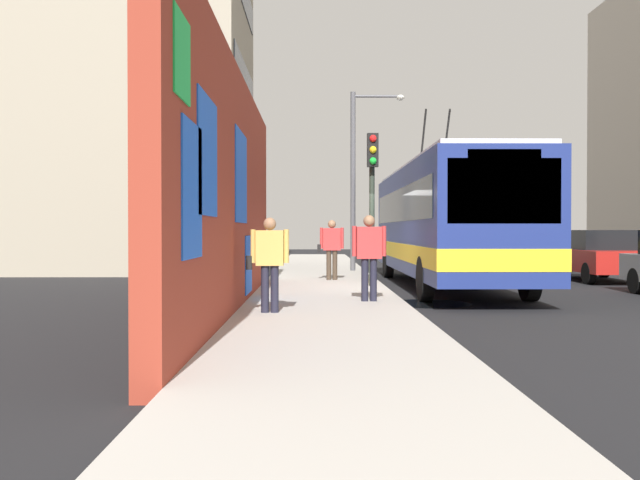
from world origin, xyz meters
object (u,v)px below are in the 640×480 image
object	(u,v)px
street_lamp	(359,167)
pedestrian_at_curb	(369,250)
city_bus	(445,220)
parked_car_navy	(534,249)
pedestrian_near_wall	(269,257)
parked_car_red	(596,254)
traffic_light	(372,183)
pedestrian_midblock	(332,245)

from	to	relation	value
street_lamp	pedestrian_at_curb	bearing A→B (deg)	177.34
city_bus	parked_car_navy	size ratio (longest dim) A/B	2.72
pedestrian_near_wall	street_lamp	xyz separation A→B (m)	(12.58, -2.38, 2.68)
parked_car_navy	pedestrian_near_wall	distance (m)	18.56
parked_car_red	traffic_light	bearing A→B (deg)	118.78
pedestrian_near_wall	parked_car_navy	bearing A→B (deg)	-31.18
traffic_light	city_bus	bearing A→B (deg)	-53.17
parked_car_red	pedestrian_near_wall	xyz separation A→B (m)	(-9.65, 9.61, 0.28)
pedestrian_midblock	traffic_light	distance (m)	2.99
parked_car_red	pedestrian_near_wall	bearing A→B (deg)	135.13
pedestrian_near_wall	traffic_light	bearing A→B (deg)	-21.90
parked_car_red	traffic_light	size ratio (longest dim) A/B	1.16
pedestrian_at_curb	city_bus	bearing A→B (deg)	-25.46
parked_car_navy	pedestrian_at_curb	xyz separation A→B (m)	(-13.95, 7.72, 0.34)
city_bus	pedestrian_midblock	size ratio (longest dim) A/B	7.05
city_bus	pedestrian_at_curb	distance (m)	5.90
parked_car_red	pedestrian_at_curb	bearing A→B (deg)	135.00
pedestrian_at_curb	traffic_light	xyz separation A→B (m)	(3.68, -0.37, 1.61)
traffic_light	street_lamp	xyz separation A→B (m)	(6.97, -0.12, 1.02)
parked_car_navy	pedestrian_at_curb	world-z (taller)	pedestrian_at_curb
parked_car_red	street_lamp	size ratio (longest dim) A/B	0.72
city_bus	parked_car_red	bearing A→B (deg)	-64.98
parked_car_navy	pedestrian_near_wall	world-z (taller)	pedestrian_near_wall
city_bus	parked_car_navy	bearing A→B (deg)	-31.00
city_bus	street_lamp	distance (m)	6.05
parked_car_navy	street_lamp	xyz separation A→B (m)	(-3.29, 7.23, 2.96)
parked_car_navy	traffic_light	xyz separation A→B (m)	(-10.26, 7.35, 1.95)
parked_car_navy	pedestrian_midblock	bearing A→B (deg)	133.66
parked_car_red	parked_car_navy	distance (m)	6.23
parked_car_red	parked_car_navy	world-z (taller)	same
parked_car_red	street_lamp	distance (m)	8.34
pedestrian_near_wall	pedestrian_midblock	size ratio (longest dim) A/B	0.96
pedestrian_near_wall	parked_car_red	bearing A→B (deg)	-44.87
pedestrian_near_wall	traffic_light	xyz separation A→B (m)	(5.61, -2.26, 1.67)
city_bus	pedestrian_midblock	xyz separation A→B (m)	(0.71, 3.12, -0.70)
parked_car_red	pedestrian_near_wall	size ratio (longest dim) A/B	2.74
city_bus	pedestrian_at_curb	size ratio (longest dim) A/B	7.00
parked_car_red	parked_car_navy	bearing A→B (deg)	0.00
traffic_light	pedestrian_midblock	bearing A→B (deg)	22.78
parked_car_navy	city_bus	bearing A→B (deg)	149.00
city_bus	pedestrian_near_wall	bearing A→B (deg)	148.62
city_bus	pedestrian_near_wall	distance (m)	8.49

